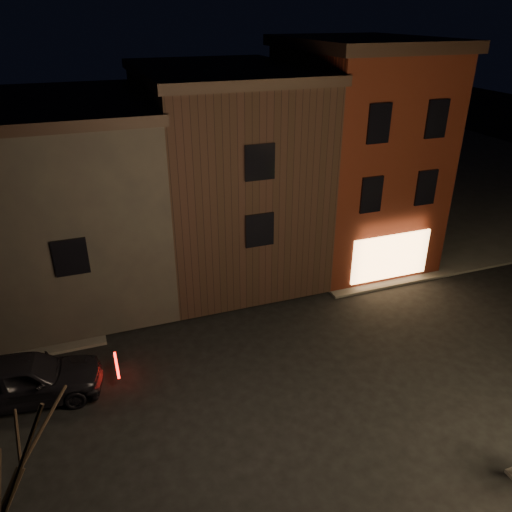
# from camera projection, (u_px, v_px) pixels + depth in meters

# --- Properties ---
(ground) EXTENTS (120.00, 120.00, 0.00)m
(ground) POSITION_uv_depth(u_px,v_px,m) (274.00, 398.00, 16.74)
(ground) COLOR black
(ground) RESTS_ON ground
(sidewalk_far_right) EXTENTS (30.00, 30.00, 0.12)m
(sidewalk_far_right) POSITION_uv_depth(u_px,v_px,m) (414.00, 173.00, 39.69)
(sidewalk_far_right) COLOR #2D2B28
(sidewalk_far_right) RESTS_ON ground
(corner_building) EXTENTS (6.50, 8.50, 10.50)m
(corner_building) POSITION_uv_depth(u_px,v_px,m) (354.00, 151.00, 24.78)
(corner_building) COLOR #4A180D
(corner_building) RESTS_ON ground
(row_building_a) EXTENTS (7.30, 10.30, 9.40)m
(row_building_a) POSITION_uv_depth(u_px,v_px,m) (223.00, 170.00, 23.91)
(row_building_a) COLOR black
(row_building_a) RESTS_ON ground
(row_building_b) EXTENTS (7.80, 10.30, 8.40)m
(row_building_b) POSITION_uv_depth(u_px,v_px,m) (65.00, 197.00, 21.91)
(row_building_b) COLOR black
(row_building_b) RESTS_ON ground
(parked_car_a) EXTENTS (5.07, 2.47, 1.67)m
(parked_car_a) POSITION_uv_depth(u_px,v_px,m) (25.00, 379.00, 16.37)
(parked_car_a) COLOR black
(parked_car_a) RESTS_ON ground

